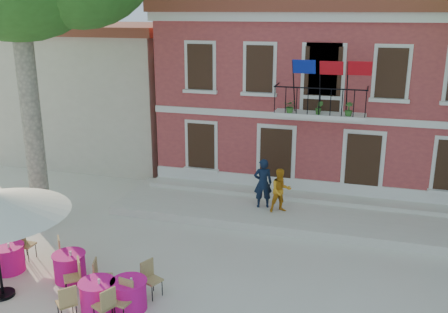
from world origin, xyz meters
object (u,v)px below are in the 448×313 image
cafe_table_4 (98,294)px  cafe_table_2 (9,257)px  pedestrian_navy (263,183)px  pedestrian_orange (281,191)px  cafe_table_1 (129,294)px  cafe_table_0 (70,266)px

cafe_table_4 → cafe_table_2: bearing=163.7°
cafe_table_4 → pedestrian_navy: bearing=69.6°
pedestrian_orange → cafe_table_1: 6.97m
pedestrian_navy → pedestrian_orange: bearing=142.6°
cafe_table_0 → cafe_table_4: bearing=-35.8°
pedestrian_navy → cafe_table_4: 7.47m
pedestrian_navy → cafe_table_0: pedestrian_navy is taller
pedestrian_navy → pedestrian_orange: size_ratio=1.15×
cafe_table_1 → cafe_table_2: same height
cafe_table_0 → pedestrian_navy: bearing=55.5°
cafe_table_1 → cafe_table_0: bearing=160.0°
cafe_table_1 → cafe_table_2: size_ratio=1.00×
pedestrian_navy → cafe_table_1: pedestrian_navy is taller
pedestrian_navy → cafe_table_0: bearing=37.7°
pedestrian_navy → cafe_table_1: bearing=56.6°
pedestrian_orange → cafe_table_2: bearing=-168.9°
cafe_table_1 → pedestrian_orange: bearing=68.4°
cafe_table_2 → cafe_table_1: bearing=-10.0°
cafe_table_2 → cafe_table_4: bearing=-16.3°
pedestrian_orange → cafe_table_1: bearing=-141.2°
pedestrian_navy → pedestrian_orange: 0.74m
cafe_table_1 → cafe_table_4: same height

